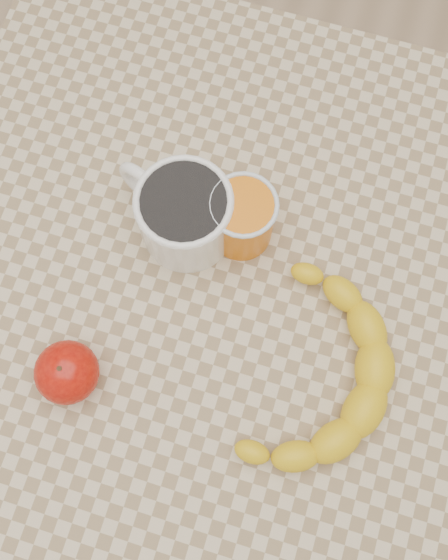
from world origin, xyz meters
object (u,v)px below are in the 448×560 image
(apple, at_px, (67,372))
(coffee_mug, at_px, (183,213))
(table, at_px, (224,301))
(orange_juice_glass, at_px, (242,218))
(banana, at_px, (316,377))

(apple, bearing_deg, coffee_mug, 71.89)
(table, xyz_separation_m, orange_juice_glass, (0.00, 0.07, 0.13))
(table, bearing_deg, orange_juice_glass, 89.04)
(table, xyz_separation_m, banana, (0.13, -0.08, 0.11))
(table, relative_size, banana, 2.47)
(orange_juice_glass, xyz_separation_m, apple, (-0.14, -0.23, -0.01))
(table, distance_m, orange_juice_glass, 0.15)
(apple, height_order, banana, apple)
(table, xyz_separation_m, coffee_mug, (-0.07, 0.06, 0.14))
(apple, bearing_deg, orange_juice_glass, 58.88)
(coffee_mug, bearing_deg, table, -39.92)
(coffee_mug, bearing_deg, orange_juice_glass, 12.26)
(orange_juice_glass, relative_size, apple, 1.13)
(coffee_mug, height_order, banana, coffee_mug)
(coffee_mug, height_order, orange_juice_glass, coffee_mug)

